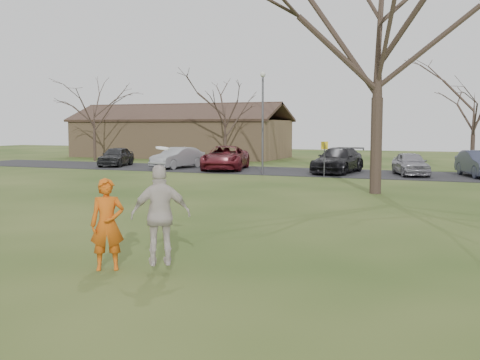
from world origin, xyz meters
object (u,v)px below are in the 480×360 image
Objects in this scene: building at (180,137)px; big_tree at (379,32)px; car_0 at (116,156)px; car_2 at (225,158)px; car_5 at (480,164)px; player_defender at (107,224)px; car_1 at (178,158)px; car_3 at (338,160)px; lamp_post at (263,110)px; car_4 at (410,164)px; catching_play at (161,215)px.

building is 32.23m from big_tree.
building is at bearing 82.88° from car_0.
car_2 reaches higher than car_5.
player_defender is 28.08m from car_1.
car_3 is at bearing 12.85° from car_1.
car_4 is at bearing 14.80° from lamp_post.
car_3 is 4.40m from car_4.
car_0 is at bearing 126.02° from catching_play.
car_0 is (-17.19, 25.41, -0.20)m from player_defender.
big_tree is (-0.58, -9.77, 6.26)m from car_4.
car_3 is at bearing 160.13° from car_4.
building is 3.29× the size of lamp_post.
player_defender reaches higher than car_3.
player_defender is 0.09× the size of building.
car_2 is at bearing 148.14° from lamp_post.
player_defender is 0.45× the size of car_0.
car_1 is 0.95× the size of car_5.
car_4 is (4.40, -0.11, -0.09)m from car_3.
car_0 is 0.67× the size of lamp_post.
lamp_post is at bearing -25.15° from car_0.
big_tree is at bearing -63.40° from car_3.
car_3 is 8.26m from car_5.
car_5 is at bearing -11.60° from car_2.
car_2 is at bearing 164.10° from car_5.
car_2 reaches higher than car_3.
building is at bearing 133.73° from big_tree.
car_3 reaches higher than car_4.
car_1 is 8.14m from lamp_post.
car_0 is at bearing 169.42° from lamp_post.
big_tree reaches higher than car_5.
car_2 is 5.11m from lamp_post.
car_2 is 17.08m from building.
lamp_post is (-4.18, -2.38, 3.14)m from car_3.
car_5 is at bearing 12.52° from lamp_post.
lamp_post is at bearing 104.90° from catching_play.
car_1 is 19.57m from car_5.
car_3 is 0.87× the size of lamp_post.
player_defender is at bearing -63.90° from building.
car_0 is 31.29m from catching_play.
car_4 is (12.01, 0.13, -0.10)m from car_2.
player_defender reaches higher than car_2.
big_tree reaches higher than car_1.
lamp_post reaches higher than car_0.
car_0 is 23.36m from big_tree.
car_5 is (3.85, 0.49, 0.06)m from car_4.
big_tree reaches higher than catching_play.
car_4 is 0.29× the size of big_tree.
catching_play is 43.46m from building.
car_5 is 1.94× the size of catching_play.
big_tree is at bearing -111.79° from car_4.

